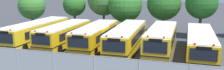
# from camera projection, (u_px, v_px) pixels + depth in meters

# --- Properties ---
(ground_plane) EXTENTS (160.00, 160.00, 0.00)m
(ground_plane) POSITION_uv_depth(u_px,v_px,m) (111.00, 49.00, 26.17)
(ground_plane) COLOR #38383D
(school_bus_0) EXTENTS (2.74, 10.87, 2.74)m
(school_bus_0) POSITION_uv_depth(u_px,v_px,m) (37.00, 32.00, 28.34)
(school_bus_0) COLOR yellow
(school_bus_0) RESTS_ON ground_plane
(school_bus_1) EXTENTS (2.70, 9.47, 2.62)m
(school_bus_1) POSITION_uv_depth(u_px,v_px,m) (64.00, 34.00, 27.33)
(school_bus_1) COLOR yellow
(school_bus_1) RESTS_ON ground_plane
(school_bus_2) EXTENTS (2.71, 9.98, 2.64)m
(school_bus_2) POSITION_uv_depth(u_px,v_px,m) (96.00, 36.00, 26.54)
(school_bus_2) COLOR #EAA80C
(school_bus_2) RESTS_ON ground_plane
(school_bus_3) EXTENTS (2.72, 11.02, 2.69)m
(school_bus_3) POSITION_uv_depth(u_px,v_px,m) (127.00, 37.00, 25.52)
(school_bus_3) COLOR yellow
(school_bus_3) RESTS_ON ground_plane
(school_bus_4) EXTENTS (2.60, 10.05, 2.76)m
(school_bus_4) POSITION_uv_depth(u_px,v_px,m) (161.00, 39.00, 24.53)
(school_bus_4) COLOR yellow
(school_bus_4) RESTS_ON ground_plane
(school_bus_5) EXTENTS (2.66, 11.43, 2.55)m
(school_bus_5) POSITION_uv_depth(u_px,v_px,m) (200.00, 43.00, 23.47)
(school_bus_5) COLOR #EAA80C
(school_bus_5) RESTS_ON ground_plane
(tree_0) EXTENTS (4.27, 4.27, 5.75)m
(tree_0) POSITION_uv_depth(u_px,v_px,m) (31.00, 6.00, 38.10)
(tree_0) COLOR #4C3823
(tree_0) RESTS_ON ground_plane
(tree_1) EXTENTS (3.56, 3.56, 5.58)m
(tree_1) POSITION_uv_depth(u_px,v_px,m) (74.00, 4.00, 37.83)
(tree_1) COLOR #4C3823
(tree_1) RESTS_ON ground_plane
(tree_3) EXTENTS (4.81, 4.81, 6.46)m
(tree_3) POSITION_uv_depth(u_px,v_px,m) (125.00, 5.00, 33.85)
(tree_3) COLOR #4C3823
(tree_3) RESTS_ON ground_plane
(tree_4) EXTENTS (4.67, 4.67, 6.73)m
(tree_4) POSITION_uv_depth(u_px,v_px,m) (165.00, 3.00, 33.15)
(tree_4) COLOR #4C3823
(tree_4) RESTS_ON ground_plane
(tree_5) EXTENTS (4.07, 4.07, 6.64)m
(tree_5) POSITION_uv_depth(u_px,v_px,m) (201.00, 3.00, 30.68)
(tree_5) COLOR #4C3823
(tree_5) RESTS_ON ground_plane
(chainlink_fence) EXTENTS (22.61, 0.07, 2.02)m
(chainlink_fence) POSITION_uv_depth(u_px,v_px,m) (73.00, 66.00, 17.56)
(chainlink_fence) COLOR #9EA0A3
(chainlink_fence) RESTS_ON ground_plane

